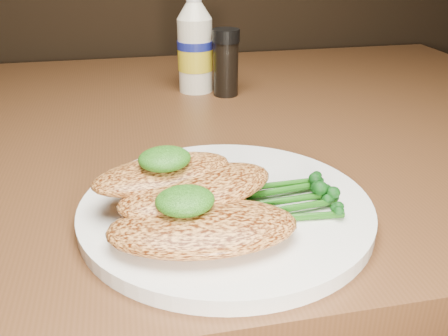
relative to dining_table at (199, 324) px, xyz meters
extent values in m
cylinder|color=white|center=(-0.01, -0.26, 0.38)|extent=(0.27, 0.27, 0.01)
ellipsoid|color=#E29447|center=(-0.04, -0.31, 0.40)|extent=(0.16, 0.09, 0.02)
ellipsoid|color=#E29447|center=(-0.04, -0.26, 0.41)|extent=(0.16, 0.12, 0.02)
ellipsoid|color=#E29447|center=(-0.06, -0.24, 0.42)|extent=(0.14, 0.10, 0.02)
ellipsoid|color=#113708|center=(-0.05, -0.30, 0.42)|extent=(0.05, 0.05, 0.02)
ellipsoid|color=#113708|center=(-0.06, -0.24, 0.43)|extent=(0.05, 0.05, 0.02)
camera|label=1|loc=(-0.09, -0.63, 0.61)|focal=38.93mm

